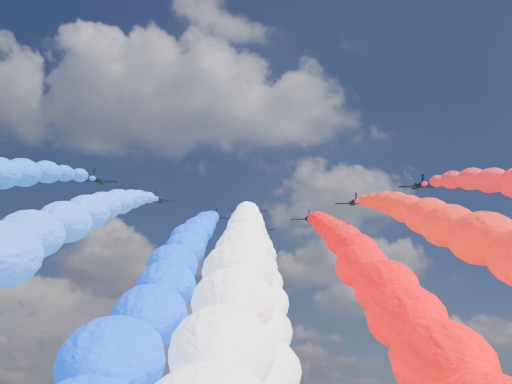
{
  "coord_description": "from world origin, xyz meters",
  "views": [
    {
      "loc": [
        -0.17,
        -128.82,
        49.91
      ],
      "look_at": [
        0.0,
        4.0,
        98.3
      ],
      "focal_mm": 45.3,
      "sensor_mm": 36.0,
      "label": 1
    }
  ],
  "objects": [
    {
      "name": "jet_7",
      "position": [
        33.25,
        -5.29,
        96.3
      ],
      "size": [
        8.2,
        11.19,
        5.28
      ],
      "primitive_type": null,
      "rotation": [
        0.28,
        0.0,
        -0.01
      ],
      "color": "black"
    },
    {
      "name": "jet_5",
      "position": [
        12.4,
        16.78,
        96.3
      ],
      "size": [
        8.4,
        11.33,
        5.28
      ],
      "primitive_type": null,
      "rotation": [
        0.28,
        0.0,
        -0.03
      ],
      "color": "black"
    },
    {
      "name": "jet_1",
      "position": [
        -21.18,
        3.77,
        96.3
      ],
      "size": [
        8.55,
        11.44,
        5.28
      ],
      "primitive_type": null,
      "rotation": [
        0.28,
        0.0,
        0.04
      ],
      "color": "black"
    },
    {
      "name": "trail_3",
      "position": [
        -1.52,
        -50.37,
        69.96
      ],
      "size": [
        7.29,
        120.22,
        57.44
      ],
      "primitive_type": null,
      "color": "white"
    },
    {
      "name": "jet_6",
      "position": [
        21.58,
        5.31,
        96.3
      ],
      "size": [
        8.45,
        11.37,
        5.28
      ],
      "primitive_type": null,
      "rotation": [
        0.28,
        0.0,
        -0.03
      ],
      "color": "black"
    },
    {
      "name": "trail_6",
      "position": [
        21.58,
        -55.59,
        69.96
      ],
      "size": [
        7.29,
        120.22,
        57.44
      ],
      "primitive_type": null,
      "color": "red"
    },
    {
      "name": "trail_4",
      "position": [
        0.43,
        -35.47,
        69.96
      ],
      "size": [
        7.29,
        120.22,
        57.44
      ],
      "primitive_type": null,
      "color": "white"
    },
    {
      "name": "jet_4",
      "position": [
        0.43,
        25.43,
        96.3
      ],
      "size": [
        8.53,
        11.43,
        5.28
      ],
      "primitive_type": null,
      "rotation": [
        0.28,
        0.0,
        -0.04
      ],
      "color": "black"
    },
    {
      "name": "trail_2",
      "position": [
        -9.29,
        -44.81,
        69.96
      ],
      "size": [
        7.29,
        120.22,
        57.44
      ],
      "primitive_type": null,
      "color": "#053BF5"
    },
    {
      "name": "jet_3",
      "position": [
        -1.52,
        10.53,
        96.3
      ],
      "size": [
        8.31,
        11.27,
        5.28
      ],
      "primitive_type": null,
      "rotation": [
        0.28,
        0.0,
        0.02
      ],
      "color": "black"
    },
    {
      "name": "trail_1",
      "position": [
        -21.18,
        -57.13,
        69.96
      ],
      "size": [
        7.29,
        120.22,
        57.44
      ],
      "primitive_type": null,
      "color": "blue"
    },
    {
      "name": "jet_2",
      "position": [
        -9.29,
        16.09,
        96.3
      ],
      "size": [
        8.77,
        11.59,
        5.28
      ],
      "primitive_type": null,
      "rotation": [
        0.28,
        0.0,
        0.06
      ],
      "color": "black"
    },
    {
      "name": "jet_0",
      "position": [
        -31.64,
        -8.19,
        96.3
      ],
      "size": [
        8.71,
        11.55,
        5.28
      ],
      "primitive_type": null,
      "rotation": [
        0.28,
        0.0,
        0.05
      ],
      "color": "black"
    },
    {
      "name": "trail_5",
      "position": [
        12.4,
        -44.12,
        69.96
      ],
      "size": [
        7.29,
        120.22,
        57.44
      ],
      "primitive_type": null,
      "color": "#F00508"
    }
  ]
}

